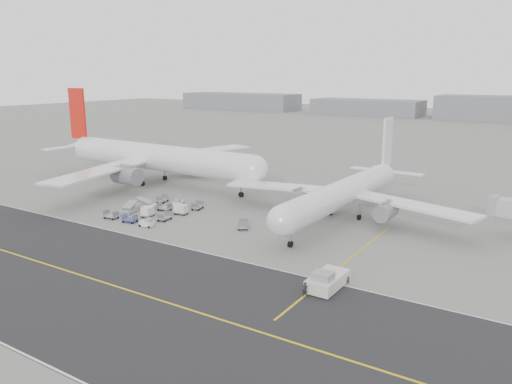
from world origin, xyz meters
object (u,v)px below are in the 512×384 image
Objects in this scene: ground_crew_a at (305,290)px; airliner_b at (345,192)px; airliner_a at (154,157)px; pushback_tug at (327,280)px.

airliner_b is at bearing 99.50° from ground_crew_a.
airliner_a reaches higher than ground_crew_a.
pushback_tug is (61.94, -34.51, -5.47)m from airliner_a.
pushback_tug is 3.93m from ground_crew_a.
ground_crew_a is (60.72, -38.25, -5.59)m from airliner_a.
airliner_b reaches higher than pushback_tug.
airliner_a is 35.00× the size of ground_crew_a.
airliner_b is 32.84m from pushback_tug.
pushback_tug is at bearing -69.28° from airliner_b.
airliner_a is at bearing 142.28° from ground_crew_a.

